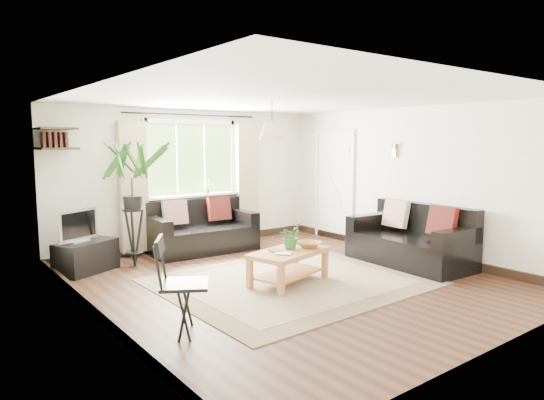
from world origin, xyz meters
TOP-DOWN VIEW (x-y plane):
  - floor at (0.00, 0.00)m, footprint 5.50×5.50m
  - ceiling at (0.00, 0.00)m, footprint 5.50×5.50m
  - wall_back at (0.00, 2.75)m, footprint 5.00×0.02m
  - wall_front at (0.00, -2.75)m, footprint 5.00×0.02m
  - wall_left at (-2.50, 0.00)m, footprint 0.02×5.50m
  - wall_right at (2.50, 0.00)m, footprint 0.02×5.50m
  - rug at (-0.03, -0.04)m, footprint 3.30×2.84m
  - window at (0.00, 2.71)m, footprint 2.50×0.16m
  - door at (2.47, 1.70)m, footprint 0.06×0.96m
  - corner_shelf at (-2.25, 2.50)m, footprint 0.50×0.50m
  - pendant_lamp at (0.00, 0.40)m, footprint 0.36×0.36m
  - wall_sconce at (2.43, 0.30)m, footprint 0.12×0.12m
  - sofa_back at (-0.07, 2.25)m, footprint 1.80×0.97m
  - sofa_right at (1.98, -0.41)m, footprint 1.86×0.99m
  - coffee_table at (-0.10, -0.09)m, footprint 1.20×0.85m
  - table_plant at (-0.01, -0.02)m, footprint 0.40×0.38m
  - bowl at (0.23, -0.10)m, footprint 0.42×0.42m
  - book_a at (-0.34, -0.25)m, footprint 0.25×0.26m
  - book_b at (-0.34, -0.03)m, footprint 0.19×0.24m
  - tv_stand at (-2.03, 2.10)m, footprint 0.95×0.78m
  - tv at (-2.12, 2.10)m, footprint 0.67×0.47m
  - palm_stand at (-1.35, 2.02)m, footprint 0.88×0.88m
  - folding_chair at (-1.93, -0.76)m, footprint 0.67×0.67m
  - sill_plant at (0.25, 2.63)m, footprint 0.14×0.10m

SIDE VIEW (x-z plane):
  - floor at x=0.00m, z-range 0.00..0.00m
  - rug at x=-0.03m, z-range 0.00..0.02m
  - coffee_table at x=-0.10m, z-range 0.00..0.44m
  - tv_stand at x=-2.03m, z-range 0.00..0.45m
  - sofa_back at x=-0.07m, z-range 0.00..0.82m
  - sofa_right at x=1.98m, z-range 0.00..0.86m
  - book_a at x=-0.34m, z-range 0.44..0.46m
  - book_b at x=-0.34m, z-range 0.44..0.47m
  - folding_chair at x=-1.93m, z-range 0.00..0.95m
  - bowl at x=0.23m, z-range 0.44..0.52m
  - table_plant at x=-0.01m, z-range 0.44..0.79m
  - tv at x=-2.12m, z-range 0.45..0.93m
  - palm_stand at x=-1.35m, z-range 0.00..1.86m
  - door at x=2.47m, z-range -0.03..2.03m
  - sill_plant at x=0.25m, z-range 0.93..1.20m
  - wall_back at x=0.00m, z-range 0.00..2.40m
  - wall_front at x=0.00m, z-range 0.00..2.40m
  - wall_left at x=-2.50m, z-range 0.00..2.40m
  - wall_right at x=2.50m, z-range 0.00..2.40m
  - window at x=0.00m, z-range 0.47..2.63m
  - wall_sconce at x=2.43m, z-range 1.60..1.88m
  - corner_shelf at x=-2.25m, z-range 1.72..2.06m
  - pendant_lamp at x=0.00m, z-range 1.78..2.32m
  - ceiling at x=0.00m, z-range 2.40..2.40m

